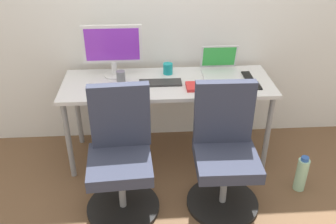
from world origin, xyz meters
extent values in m
plane|color=brown|center=(0.00, 0.00, 0.00)|extent=(5.28, 5.28, 0.00)
cube|color=silver|center=(0.00, 0.00, 0.71)|extent=(1.71, 0.59, 0.03)
cylinder|color=gray|center=(-0.80, -0.25, 0.35)|extent=(0.04, 0.04, 0.69)
cylinder|color=gray|center=(0.80, -0.25, 0.35)|extent=(0.04, 0.04, 0.69)
cylinder|color=gray|center=(-0.80, 0.25, 0.35)|extent=(0.04, 0.04, 0.69)
cylinder|color=gray|center=(0.80, 0.25, 0.35)|extent=(0.04, 0.04, 0.69)
cylinder|color=black|center=(-0.37, -0.66, 0.01)|extent=(0.54, 0.54, 0.03)
cylinder|color=gray|center=(-0.37, -0.66, 0.20)|extent=(0.05, 0.05, 0.34)
cube|color=#33384C|center=(-0.37, -0.66, 0.41)|extent=(0.47, 0.47, 0.09)
cube|color=#33384C|center=(-0.36, -0.47, 0.70)|extent=(0.42, 0.10, 0.48)
cylinder|color=black|center=(0.37, -0.66, 0.01)|extent=(0.54, 0.54, 0.03)
cylinder|color=gray|center=(0.37, -0.66, 0.20)|extent=(0.05, 0.05, 0.34)
cube|color=#33384C|center=(0.37, -0.66, 0.41)|extent=(0.45, 0.45, 0.09)
cube|color=#33384C|center=(0.37, -0.47, 0.70)|extent=(0.42, 0.08, 0.48)
cylinder|color=#A5D8B2|center=(1.02, -0.53, 0.14)|extent=(0.09, 0.09, 0.28)
cylinder|color=#2D59B2|center=(1.02, -0.53, 0.30)|extent=(0.06, 0.06, 0.03)
cylinder|color=silver|center=(-0.44, 0.16, 0.73)|extent=(0.18, 0.18, 0.01)
cylinder|color=silver|center=(-0.44, 0.16, 0.79)|extent=(0.04, 0.04, 0.11)
cube|color=silver|center=(-0.44, 0.16, 1.00)|extent=(0.48, 0.03, 0.31)
cube|color=purple|center=(-0.44, 0.14, 1.00)|extent=(0.43, 0.00, 0.26)
cube|color=silver|center=(0.45, 0.09, 0.73)|extent=(0.31, 0.22, 0.02)
cube|color=silver|center=(0.45, 0.23, 0.84)|extent=(0.31, 0.06, 0.21)
cube|color=green|center=(0.45, 0.22, 0.84)|extent=(0.28, 0.04, 0.18)
cube|color=silver|center=(-0.43, -0.22, 0.73)|extent=(0.34, 0.12, 0.02)
cube|color=#2D2D2D|center=(-0.06, -0.03, 0.73)|extent=(0.34, 0.12, 0.02)
ellipsoid|color=#B7B7B7|center=(-0.60, -0.06, 0.74)|extent=(0.06, 0.10, 0.03)
ellipsoid|color=#515156|center=(0.46, -0.10, 0.74)|extent=(0.06, 0.10, 0.03)
cylinder|color=teal|center=(0.01, 0.16, 0.77)|extent=(0.08, 0.08, 0.09)
cylinder|color=slate|center=(-0.37, 0.00, 0.77)|extent=(0.07, 0.07, 0.10)
cube|color=black|center=(0.69, -0.12, 0.73)|extent=(0.07, 0.14, 0.01)
cube|color=black|center=(0.67, 0.08, 0.73)|extent=(0.07, 0.14, 0.01)
cube|color=red|center=(0.24, -0.12, 0.73)|extent=(0.21, 0.15, 0.03)
camera|label=1|loc=(-0.17, -2.70, 2.02)|focal=39.45mm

